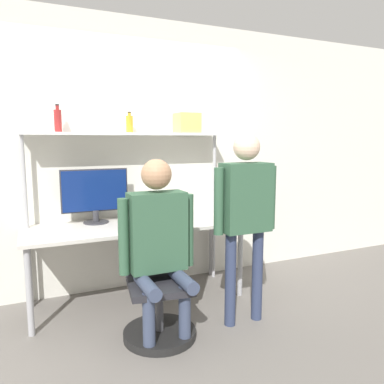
# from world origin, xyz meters

# --- Properties ---
(ground_plane) EXTENTS (12.00, 12.00, 0.00)m
(ground_plane) POSITION_xyz_m (0.00, 0.00, 0.00)
(ground_plane) COLOR slate
(wall_back) EXTENTS (8.00, 0.06, 2.70)m
(wall_back) POSITION_xyz_m (0.00, 0.79, 1.35)
(wall_back) COLOR silver
(wall_back) RESTS_ON ground_plane
(desk) EXTENTS (2.00, 0.74, 0.74)m
(desk) POSITION_xyz_m (0.00, 0.39, 0.67)
(desk) COLOR beige
(desk) RESTS_ON ground_plane
(shelf_unit) EXTENTS (1.90, 0.26, 1.58)m
(shelf_unit) POSITION_xyz_m (0.00, 0.62, 1.38)
(shelf_unit) COLOR white
(shelf_unit) RESTS_ON ground_plane
(monitor) EXTENTS (0.61, 0.24, 0.51)m
(monitor) POSITION_xyz_m (-0.33, 0.59, 1.02)
(monitor) COLOR #333338
(monitor) RESTS_ON desk
(laptop) EXTENTS (0.31, 0.22, 0.23)m
(laptop) POSITION_xyz_m (-0.03, 0.22, 0.80)
(laptop) COLOR #333338
(laptop) RESTS_ON desk
(cell_phone) EXTENTS (0.07, 0.15, 0.01)m
(cell_phone) POSITION_xyz_m (0.22, 0.17, 0.74)
(cell_phone) COLOR #264C8C
(cell_phone) RESTS_ON desk
(office_chair) EXTENTS (0.56, 0.56, 0.90)m
(office_chair) POSITION_xyz_m (-0.03, -0.31, 0.27)
(office_chair) COLOR black
(office_chair) RESTS_ON ground_plane
(person_seated) EXTENTS (0.59, 0.47, 1.38)m
(person_seated) POSITION_xyz_m (-0.04, -0.36, 0.81)
(person_seated) COLOR #38425B
(person_seated) RESTS_ON ground_plane
(person_standing) EXTENTS (0.56, 0.21, 1.56)m
(person_standing) POSITION_xyz_m (0.69, -0.40, 0.99)
(person_standing) COLOR #2D3856
(person_standing) RESTS_ON ground_plane
(bottle_red) EXTENTS (0.07, 0.07, 0.24)m
(bottle_red) POSITION_xyz_m (-0.63, 0.62, 1.68)
(bottle_red) COLOR maroon
(bottle_red) RESTS_ON shelf_unit
(bottle_amber) EXTENTS (0.07, 0.07, 0.19)m
(bottle_amber) POSITION_xyz_m (0.02, 0.62, 1.66)
(bottle_amber) COLOR gold
(bottle_amber) RESTS_ON shelf_unit
(storage_box) EXTENTS (0.22, 0.23, 0.20)m
(storage_box) POSITION_xyz_m (0.61, 0.62, 1.68)
(storage_box) COLOR #DBCC66
(storage_box) RESTS_ON shelf_unit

